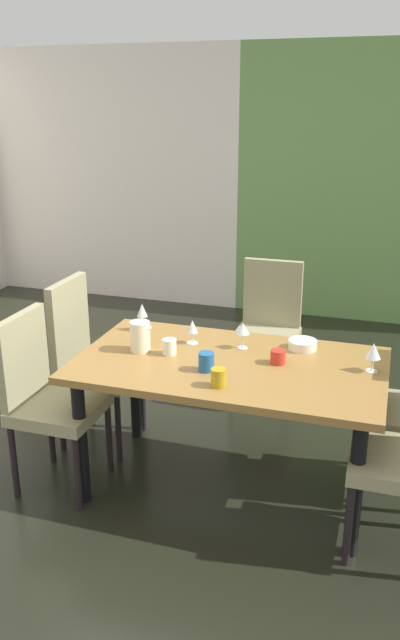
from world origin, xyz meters
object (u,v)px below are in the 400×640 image
Objects in this scene: chair_head_far at (268,324)px; cup_corner at (169,347)px; wine_glass_east at (373,352)px; wine_glass_south at (142,311)px; cup_west at (206,362)px; cup_center at (219,378)px; dining_table at (229,378)px; pitcher_near_shelf at (140,336)px; chair_left_far at (88,355)px; wine_glass_rear at (192,327)px; chair_left_near at (45,393)px; serving_bowl_front at (303,345)px; cup_near_window at (278,357)px; wine_glass_north at (243,329)px.

cup_corner is (-0.30, -1.21, 0.25)m from chair_head_far.
wine_glass_east is 0.92× the size of wine_glass_south.
cup_center is at bearing -55.23° from cup_west.
pitcher_near_shelf reaches higher than dining_table.
wine_glass_rear is (0.70, -0.06, 0.28)m from chair_left_far.
chair_left_near is 6.32× the size of serving_bowl_front.
pitcher_near_shelf reaches higher than cup_west.
dining_table is at bearing 0.17° from cup_corner.
wine_glass_rear is (-0.23, -1.01, 0.30)m from chair_head_far.
cup_west reaches higher than cup_center.
cup_center reaches higher than serving_bowl_front.
serving_bowl_front is at bearing 112.17° from chair_head_far.
dining_table is at bearing -167.32° from cup_near_window.
chair_head_far is (-0.03, 1.20, -0.11)m from dining_table.
cup_corner is at bearing 140.13° from cup_center.
pitcher_near_shelf is (0.47, -0.25, 0.27)m from chair_left_far.
wine_glass_south is 0.88m from cup_center.
wine_glass_north is 1.86× the size of cup_near_window.
chair_left_far reaches higher than pitcher_near_shelf.
chair_left_near is at bearing -165.68° from cup_near_window.
cup_near_window reaches higher than dining_table.
cup_center is (0.99, -0.05, 0.25)m from chair_left_near.
chair_head_far is at bearing 147.53° from chair_left_near.
pitcher_near_shelf is at bearing 161.10° from cup_west.
serving_bowl_front is at bearing 15.30° from wine_glass_north.
wine_glass_north reaches higher than cup_near_window.
cup_center is at bearing -149.96° from wine_glass_east.
dining_table is 9.46× the size of pitcher_near_shelf.
chair_head_far is at bearing 112.17° from serving_bowl_front.
pitcher_near_shelf is (-0.47, -1.21, 0.29)m from chair_head_far.
cup_corner is (-0.67, -0.29, 0.02)m from serving_bowl_front.
cup_near_window is at bearing 12.68° from dining_table.
wine_glass_south is at bearing 164.04° from cup_near_window.
dining_table is 16.64× the size of cup_west.
chair_left_far is 6.12× the size of pitcher_near_shelf.
cup_west is at bearing 87.98° from chair_head_far.
cup_center is at bearing -29.66° from pitcher_near_shelf.
chair_left_far is at bearing -172.31° from wine_glass_south.
wine_glass_east is (0.98, -0.10, 0.01)m from wine_glass_rear.
cup_near_window is 0.47× the size of pitcher_near_shelf.
wine_glass_south is at bearing 57.33° from chair_head_far.
chair_left_near reaches higher than wine_glass_south.
cup_corner is (-0.58, -0.06, 0.01)m from cup_near_window.
wine_glass_east is (0.70, -0.11, -0.00)m from wine_glass_north.
dining_table is 0.28m from cup_near_window.
cup_west is at bearing 65.79° from chair_left_far.
cup_west is (0.88, -0.40, 0.23)m from chair_left_far.
dining_table is 1.00m from chair_left_far.
cup_west is 0.44m from pitcher_near_shelf.
cup_center is at bearing -117.52° from serving_bowl_front.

